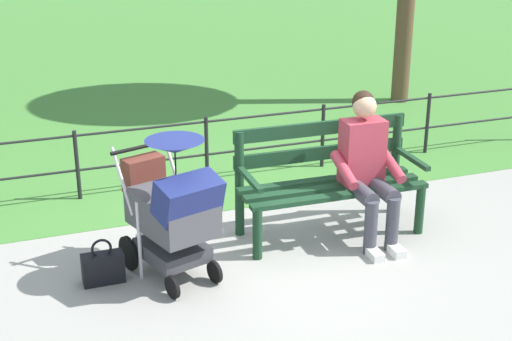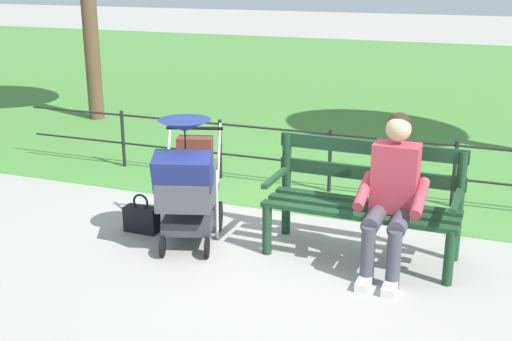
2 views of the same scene
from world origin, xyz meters
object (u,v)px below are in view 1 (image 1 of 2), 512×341
Objects in this scene: stroller at (172,207)px; handbag at (103,267)px; person_on_bench at (367,163)px; park_bench at (328,175)px.

stroller reaches higher than handbag.
stroller is 3.11× the size of handbag.
person_on_bench reaches higher than handbag.
park_bench is 4.36× the size of handbag.
person_on_bench is at bearing -175.69° from stroller.
handbag is at bearing -9.75° from stroller.
person_on_bench is 3.45× the size of handbag.
person_on_bench is 1.11× the size of stroller.
park_bench is 2.06m from handbag.
handbag is at bearing 0.93° from person_on_bench.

